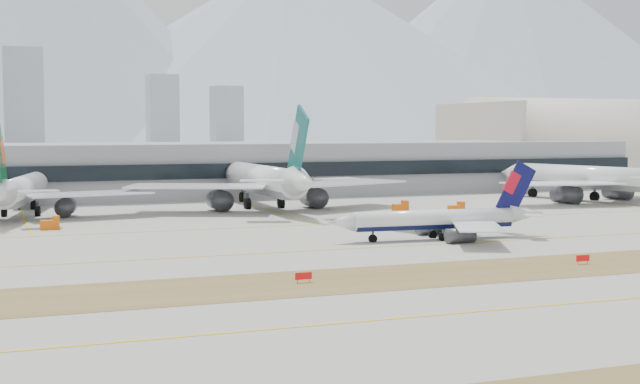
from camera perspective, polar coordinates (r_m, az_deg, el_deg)
name	(u,v)px	position (r m, az deg, el deg)	size (l,w,h in m)	color
ground	(324,246)	(147.24, 0.25, -3.45)	(3000.00, 3000.00, 0.00)	#9E9B94
apron_markings	(504,307)	(99.59, 11.69, -7.22)	(360.00, 122.22, 0.06)	brown
taxiing_airliner	(441,220)	(156.78, 7.78, -1.80)	(41.02, 35.60, 13.78)	white
widebody_eva	(20,192)	(204.53, -18.67, 0.02)	(57.01, 56.65, 20.77)	white
widebody_cathay	(266,182)	(213.10, -3.50, 0.67)	(69.18, 67.46, 24.65)	white
widebody_china_air	(589,179)	(244.71, 16.84, 0.81)	(60.68, 60.53, 22.31)	white
terminal	(178,169)	(256.64, -9.10, 1.43)	(280.00, 43.10, 15.00)	gray
hangar	(581,180)	(341.88, 16.39, 0.75)	(91.00, 60.00, 60.00)	beige
hold_sign_left	(304,276)	(112.19, -1.06, -5.40)	(2.20, 0.15, 1.35)	red
hold_sign_right	(583,258)	(132.62, 16.48, -4.09)	(2.20, 0.15, 1.35)	red
gse_extra	(457,209)	(204.87, 8.76, -1.05)	(3.55, 2.00, 2.60)	#E25C0B
gse_b	(51,224)	(177.79, -16.86, -1.98)	(3.55, 2.00, 2.60)	#E25C0B
gse_c	(401,207)	(206.62, 5.20, -0.98)	(3.55, 2.00, 2.60)	#E25C0B
mountain_ridge	(31,27)	(1551.03, -18.02, 9.98)	(2830.00, 1120.00, 470.00)	#9EA8B7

